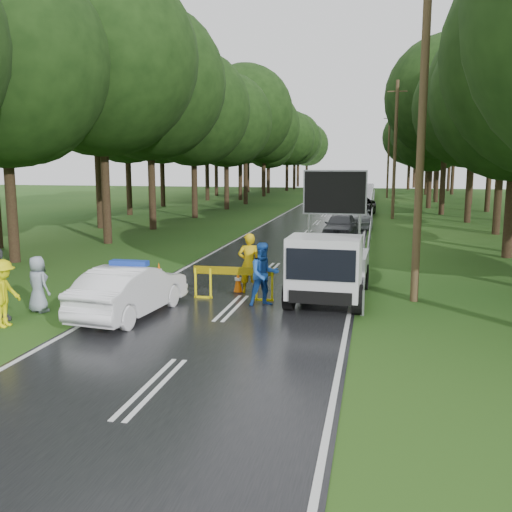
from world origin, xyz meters
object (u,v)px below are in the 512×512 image
(queue_car_second, at_px, (352,214))
(queue_car_fourth, at_px, (346,201))
(queue_car_third, at_px, (358,206))
(police_sedan, at_px, (130,291))
(barrier, at_px, (233,275))
(officer, at_px, (249,263))
(work_truck, at_px, (329,267))
(civilian, at_px, (264,274))
(queue_car_first, at_px, (341,226))

(queue_car_second, bearing_deg, queue_car_fourth, 87.16)
(queue_car_second, bearing_deg, queue_car_third, 81.66)
(police_sedan, relative_size, queue_car_second, 0.79)
(barrier, distance_m, officer, 1.05)
(work_truck, xyz_separation_m, barrier, (-2.85, -0.49, -0.27))
(barrier, distance_m, queue_car_fourth, 35.53)
(civilian, bearing_deg, police_sedan, 179.92)
(police_sedan, height_order, queue_car_second, queue_car_second)
(civilian, xyz_separation_m, queue_car_second, (1.61, 21.69, -0.14))
(police_sedan, distance_m, officer, 4.24)
(queue_car_third, bearing_deg, civilian, -88.70)
(barrier, height_order, queue_car_second, queue_car_second)
(civilian, bearing_deg, queue_car_fourth, 59.78)
(queue_car_third, bearing_deg, queue_car_fourth, 106.00)
(queue_car_first, relative_size, queue_car_fourth, 0.89)
(officer, distance_m, queue_car_first, 14.35)
(officer, xyz_separation_m, queue_car_first, (2.03, 14.21, -0.28))
(civilian, relative_size, queue_car_first, 0.46)
(civilian, relative_size, queue_car_fourth, 0.41)
(officer, distance_m, civilian, 1.67)
(queue_car_first, relative_size, queue_car_third, 0.78)
(police_sedan, relative_size, queue_car_first, 1.07)
(police_sedan, distance_m, queue_car_fourth, 38.05)
(work_truck, distance_m, queue_car_first, 14.73)
(officer, distance_m, queue_car_third, 28.33)
(queue_car_third, bearing_deg, officer, -90.44)
(queue_car_first, bearing_deg, barrier, -94.92)
(police_sedan, bearing_deg, queue_car_fourth, -89.68)
(police_sedan, xyz_separation_m, work_truck, (5.15, 2.85, 0.35))
(police_sedan, bearing_deg, queue_car_second, -95.75)
(work_truck, bearing_deg, police_sedan, -149.17)
(queue_car_first, bearing_deg, queue_car_fourth, 95.80)
(work_truck, bearing_deg, queue_car_third, 91.93)
(civilian, height_order, queue_car_third, civilian)
(police_sedan, height_order, work_truck, work_truck)
(queue_car_second, xyz_separation_m, queue_car_fourth, (-1.11, 14.29, -0.04))
(queue_car_third, xyz_separation_m, queue_car_fourth, (-1.26, 6.28, 0.03))
(barrier, bearing_deg, queue_car_third, 83.07)
(queue_car_first, bearing_deg, civilian, -90.90)
(work_truck, height_order, queue_car_second, work_truck)
(barrier, bearing_deg, officer, 73.57)
(barrier, bearing_deg, civilian, -26.21)
(queue_car_second, bearing_deg, queue_car_first, -100.65)
(police_sedan, bearing_deg, officer, -121.26)
(civilian, distance_m, queue_car_third, 29.75)
(police_sedan, height_order, officer, officer)
(queue_car_second, bearing_deg, civilian, -101.51)
(work_truck, relative_size, civilian, 2.64)
(queue_car_second, relative_size, queue_car_third, 1.05)
(barrier, height_order, civilian, civilian)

